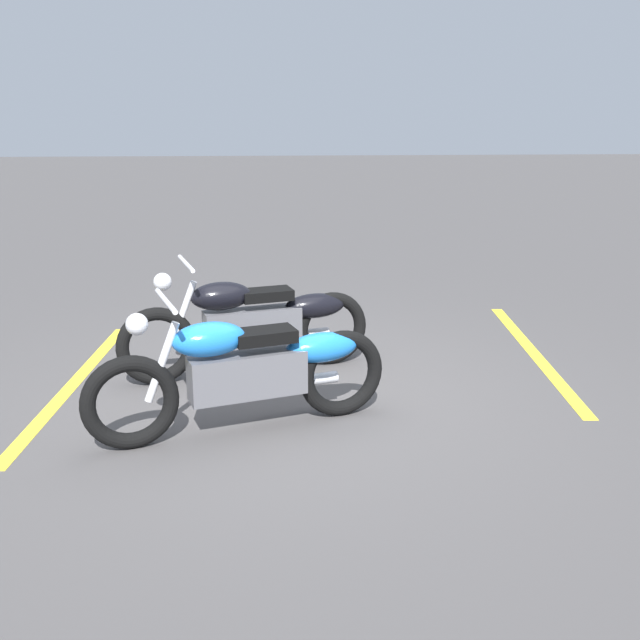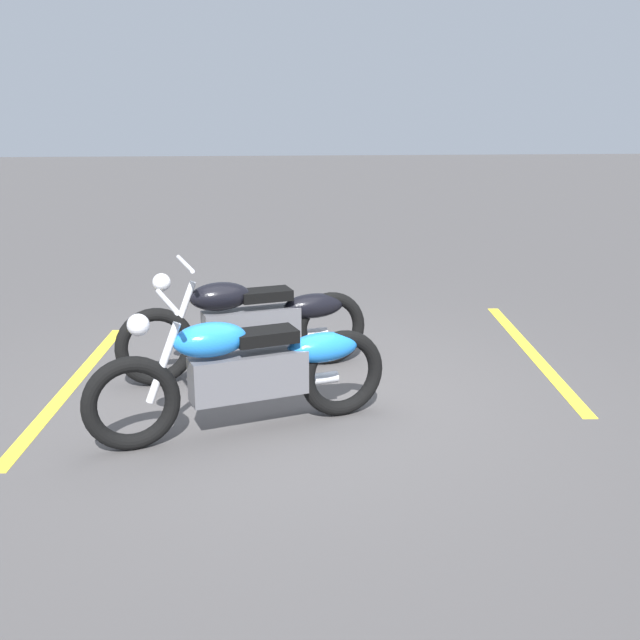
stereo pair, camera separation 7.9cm
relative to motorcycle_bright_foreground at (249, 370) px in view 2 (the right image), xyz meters
name	(u,v)px [view 2 (the right image)]	position (x,y,z in m)	size (l,w,h in m)	color
ground_plane	(285,398)	(0.27, 0.59, -0.46)	(60.00, 60.00, 0.00)	#474444
motorcycle_bright_foreground	(249,370)	(0.00, 0.00, 0.00)	(2.15, 0.88, 1.04)	black
motorcycle_dark_foreground	(252,322)	(0.01, 1.22, 0.00)	(2.18, 0.84, 1.04)	black
parking_stripe_near	(72,384)	(-1.52, 1.04, -0.46)	(3.20, 0.12, 0.01)	yellow
parking_stripe_mid	(531,352)	(2.66, 1.58, -0.46)	(3.20, 0.12, 0.01)	yellow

